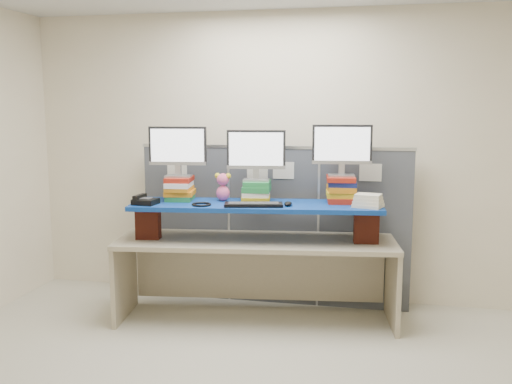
% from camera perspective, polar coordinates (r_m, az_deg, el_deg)
% --- Properties ---
extents(room, '(5.00, 4.00, 2.80)m').
position_cam_1_polar(room, '(3.65, -3.15, 0.66)').
color(room, '#F3E5C8').
rests_on(room, ground).
extents(cubicle_partition, '(2.60, 0.06, 1.53)m').
position_cam_1_polar(cubicle_partition, '(5.48, 1.74, -3.28)').
color(cubicle_partition, '#444750').
rests_on(cubicle_partition, ground).
extents(desk, '(2.50, 1.01, 0.74)m').
position_cam_1_polar(desk, '(5.05, 0.00, -6.40)').
color(desk, tan).
rests_on(desk, ground).
extents(brick_pier_left, '(0.22, 0.14, 0.28)m').
position_cam_1_polar(brick_pier_left, '(5.10, -10.73, -3.07)').
color(brick_pier_left, maroon).
rests_on(brick_pier_left, desk).
extents(brick_pier_right, '(0.22, 0.14, 0.28)m').
position_cam_1_polar(brick_pier_right, '(4.95, 10.96, -3.43)').
color(brick_pier_right, maroon).
rests_on(brick_pier_right, desk).
extents(blue_board, '(2.21, 0.81, 0.04)m').
position_cam_1_polar(blue_board, '(4.95, 0.00, -1.37)').
color(blue_board, navy).
rests_on(blue_board, brick_pier_left).
extents(book_stack_left, '(0.29, 0.33, 0.21)m').
position_cam_1_polar(book_stack_left, '(5.15, -7.65, 0.35)').
color(book_stack_left, '#207A3D').
rests_on(book_stack_left, blue_board).
extents(book_stack_center, '(0.29, 0.33, 0.18)m').
position_cam_1_polar(book_stack_center, '(5.05, 0.04, 0.08)').
color(book_stack_center, gold).
rests_on(book_stack_center, blue_board).
extents(book_stack_right, '(0.29, 0.33, 0.23)m').
position_cam_1_polar(book_stack_right, '(5.05, 8.51, 0.28)').
color(book_stack_right, maroon).
rests_on(book_stack_right, blue_board).
extents(monitor_left, '(0.52, 0.17, 0.45)m').
position_cam_1_polar(monitor_left, '(5.11, -7.83, 4.33)').
color(monitor_left, '#959499').
rests_on(monitor_left, book_stack_left).
extents(monitor_center, '(0.52, 0.17, 0.45)m').
position_cam_1_polar(monitor_center, '(5.01, 0.01, 4.00)').
color(monitor_center, '#959499').
rests_on(monitor_center, book_stack_center).
extents(monitor_right, '(0.52, 0.17, 0.45)m').
position_cam_1_polar(monitor_right, '(5.00, 8.60, 4.46)').
color(monitor_right, '#959499').
rests_on(monitor_right, book_stack_right).
extents(keyboard, '(0.51, 0.26, 0.03)m').
position_cam_1_polar(keyboard, '(4.80, -0.24, -1.27)').
color(keyboard, black).
rests_on(keyboard, blue_board).
extents(mouse, '(0.07, 0.12, 0.04)m').
position_cam_1_polar(mouse, '(4.83, 3.22, -1.17)').
color(mouse, black).
rests_on(mouse, blue_board).
extents(desk_phone, '(0.21, 0.19, 0.08)m').
position_cam_1_polar(desk_phone, '(4.99, -11.06, -0.87)').
color(desk_phone, black).
rests_on(desk_phone, blue_board).
extents(headset, '(0.18, 0.18, 0.02)m').
position_cam_1_polar(headset, '(4.87, -5.48, -1.24)').
color(headset, black).
rests_on(headset, blue_board).
extents(plush_toy, '(0.15, 0.11, 0.25)m').
position_cam_1_polar(plush_toy, '(5.07, -3.33, 0.54)').
color(plush_toy, '#EC598C').
rests_on(plush_toy, blue_board).
extents(binder_stack, '(0.27, 0.24, 0.11)m').
position_cam_1_polar(binder_stack, '(4.85, 11.15, -0.89)').
color(binder_stack, beige).
rests_on(binder_stack, blue_board).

